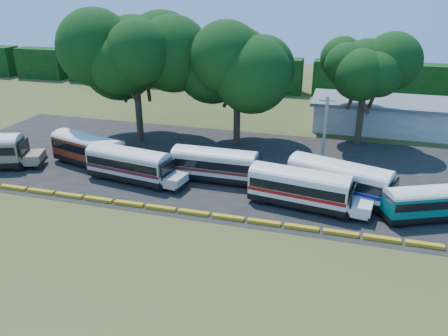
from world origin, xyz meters
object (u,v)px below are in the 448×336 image
(bus_cream_west, at_px, (131,163))
(tree_west, at_px, (134,54))
(bus_white_red, at_px, (302,186))
(bus_red, at_px, (90,148))
(bus_teal, at_px, (431,201))

(bus_cream_west, bearing_deg, tree_west, 120.30)
(bus_white_red, distance_m, tree_west, 25.85)
(tree_west, bearing_deg, bus_white_red, -30.09)
(bus_white_red, bearing_deg, bus_cream_west, -174.53)
(bus_red, distance_m, tree_west, 12.43)
(bus_red, relative_size, bus_cream_west, 1.02)
(tree_west, bearing_deg, bus_teal, -20.37)
(bus_red, xyz_separation_m, bus_teal, (32.88, -2.74, -0.27))
(bus_red, relative_size, tree_west, 0.72)
(bus_white_red, xyz_separation_m, tree_west, (-21.11, 12.23, 8.54))
(bus_red, height_order, bus_teal, bus_red)
(bus_red, height_order, bus_white_red, bus_white_red)
(bus_teal, relative_size, tree_west, 0.61)
(bus_cream_west, relative_size, bus_white_red, 0.98)
(bus_cream_west, bearing_deg, bus_teal, 7.80)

